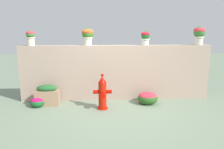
% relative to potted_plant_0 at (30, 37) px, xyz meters
% --- Properties ---
extents(ground_plane, '(24.00, 24.00, 0.00)m').
position_rel_potted_plant_0_xyz_m(ground_plane, '(2.27, -1.02, -1.76)').
color(ground_plane, gray).
extents(stone_wall, '(5.23, 0.28, 1.52)m').
position_rel_potted_plant_0_xyz_m(stone_wall, '(2.27, 0.03, -1.00)').
color(stone_wall, tan).
rests_on(stone_wall, ground).
extents(potted_plant_0, '(0.23, 0.23, 0.40)m').
position_rel_potted_plant_0_xyz_m(potted_plant_0, '(0.00, 0.00, 0.00)').
color(potted_plant_0, beige).
rests_on(potted_plant_0, stone_wall).
extents(potted_plant_1, '(0.32, 0.32, 0.46)m').
position_rel_potted_plant_0_xyz_m(potted_plant_1, '(1.51, 0.06, 0.05)').
color(potted_plant_1, beige).
rests_on(potted_plant_1, stone_wall).
extents(potted_plant_2, '(0.24, 0.24, 0.38)m').
position_rel_potted_plant_0_xyz_m(potted_plant_2, '(3.08, 0.02, -0.01)').
color(potted_plant_2, silver).
rests_on(potted_plant_2, stone_wall).
extents(potted_plant_3, '(0.32, 0.32, 0.50)m').
position_rel_potted_plant_0_xyz_m(potted_plant_3, '(4.57, 0.00, 0.08)').
color(potted_plant_3, silver).
rests_on(potted_plant_3, stone_wall).
extents(fire_hydrant, '(0.46, 0.38, 0.88)m').
position_rel_potted_plant_0_xyz_m(fire_hydrant, '(1.88, -0.78, -1.35)').
color(fire_hydrant, red).
rests_on(fire_hydrant, ground).
extents(flower_bush_left, '(0.53, 0.48, 0.33)m').
position_rel_potted_plant_0_xyz_m(flower_bush_left, '(3.09, -0.47, -1.59)').
color(flower_bush_left, '#295A20').
rests_on(flower_bush_left, ground).
extents(flower_bush_right, '(0.38, 0.34, 0.25)m').
position_rel_potted_plant_0_xyz_m(flower_bush_right, '(0.21, -0.54, -1.63)').
color(flower_bush_right, '#1A6028').
rests_on(flower_bush_right, ground).
extents(planter_box, '(0.61, 0.30, 0.55)m').
position_rel_potted_plant_0_xyz_m(planter_box, '(0.45, -0.42, -1.49)').
color(planter_box, '#A27F61').
rests_on(planter_box, ground).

